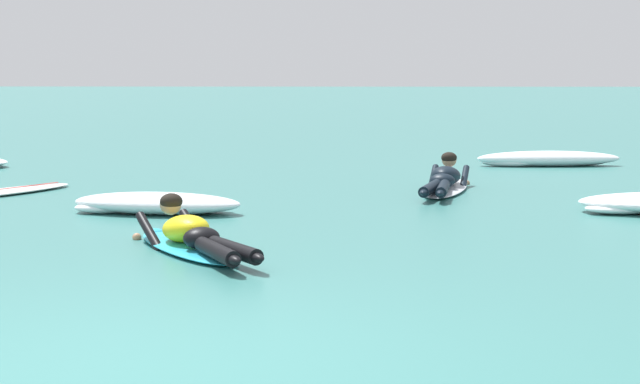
# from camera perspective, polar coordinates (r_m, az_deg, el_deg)

# --- Properties ---
(ground_plane) EXTENTS (120.00, 120.00, 0.00)m
(ground_plane) POSITION_cam_1_polar(r_m,az_deg,el_deg) (16.18, -2.97, 0.81)
(ground_plane) COLOR #387A75
(surfer_near) EXTENTS (1.55, 2.32, 0.55)m
(surfer_near) POSITION_cam_1_polar(r_m,az_deg,el_deg) (9.84, -6.92, -2.42)
(surfer_near) COLOR #2DB2D1
(surfer_near) RESTS_ON ground
(surfer_far) EXTENTS (1.03, 2.73, 0.55)m
(surfer_far) POSITION_cam_1_polar(r_m,az_deg,el_deg) (14.45, 6.69, 0.56)
(surfer_far) COLOR silver
(surfer_far) RESTS_ON ground
(drifting_surfboard) EXTENTS (1.64, 2.14, 0.16)m
(drifting_surfboard) POSITION_cam_1_polar(r_m,az_deg,el_deg) (14.65, -16.69, 0.01)
(drifting_surfboard) COLOR white
(drifting_surfboard) RESTS_ON ground
(whitewater_mid_left) EXTENTS (2.44, 0.68, 0.26)m
(whitewater_mid_left) POSITION_cam_1_polar(r_m,az_deg,el_deg) (18.28, 12.18, 1.75)
(whitewater_mid_left) COLOR white
(whitewater_mid_left) RESTS_ON ground
(whitewater_mid_right) EXTENTS (2.08, 1.06, 0.24)m
(whitewater_mid_right) POSITION_cam_1_polar(r_m,az_deg,el_deg) (12.41, -8.73, -0.62)
(whitewater_mid_right) COLOR white
(whitewater_mid_right) RESTS_ON ground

